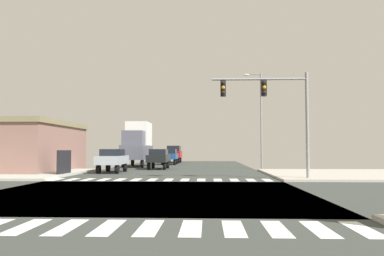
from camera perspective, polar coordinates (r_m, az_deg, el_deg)
ground at (r=17.02m, az=-6.75°, el=-9.48°), size 90.00×90.00×0.05m
sidewalk_corner_ne at (r=30.57m, az=22.23°, el=-6.25°), size 12.00×12.00×0.14m
crosswalk_near at (r=10.01m, az=-14.99°, el=-13.75°), size 13.50×2.00×0.01m
crosswalk_far at (r=24.25m, az=-4.61°, el=-7.51°), size 13.50×2.00×0.01m
traffic_signal_mast at (r=24.56m, az=11.28°, el=3.91°), size 5.92×0.55×6.59m
street_lamp at (r=38.04m, az=9.70°, el=2.26°), size 1.78×0.32×9.17m
sedan_nearside_1 at (r=32.15m, az=-11.49°, el=-4.38°), size 1.80×4.30×1.88m
sedan_farside_2 at (r=37.25m, az=-4.88°, el=-4.25°), size 1.80×4.30×1.88m
sedan_crossing_3 at (r=48.02m, az=-3.26°, el=-4.00°), size 1.80×4.30×1.88m
suv_leading_1 at (r=54.19m, az=-2.63°, el=-3.60°), size 1.96×4.60×2.34m
box_truck_trailing_2 at (r=43.14m, az=-7.92°, el=-2.15°), size 2.40×7.20×4.85m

